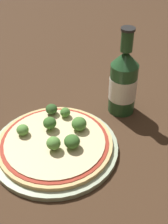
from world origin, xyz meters
The scene contains 11 objects.
ground_plane centered at (0.00, 0.00, 0.00)m, with size 3.00×3.00×0.00m, color #3D2819.
plate centered at (-0.01, -0.03, 0.01)m, with size 0.29×0.29×0.01m.
pizza centered at (-0.01, -0.02, 0.02)m, with size 0.26×0.26×0.01m.
broccoli_floret_0 centered at (0.01, 0.04, 0.04)m, with size 0.03×0.03×0.03m.
broccoli_floret_1 centered at (-0.04, 0.00, 0.04)m, with size 0.03×0.03×0.03m.
broccoli_floret_2 centered at (-0.08, -0.05, 0.04)m, with size 0.03×0.03×0.02m.
broccoli_floret_3 centered at (0.01, -0.05, 0.04)m, with size 0.03×0.03×0.03m.
broccoli_floret_4 centered at (0.03, -0.02, 0.04)m, with size 0.03×0.03×0.03m.
broccoli_floret_5 centered at (-0.05, 0.06, 0.04)m, with size 0.02×0.02×0.02m.
broccoli_floret_6 centered at (-0.08, 0.05, 0.04)m, with size 0.03×0.03×0.03m.
beer_bottle centered at (0.03, 0.19, 0.09)m, with size 0.07×0.07×0.23m.
Camera 1 is at (0.34, -0.39, 0.51)m, focal length 50.00 mm.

